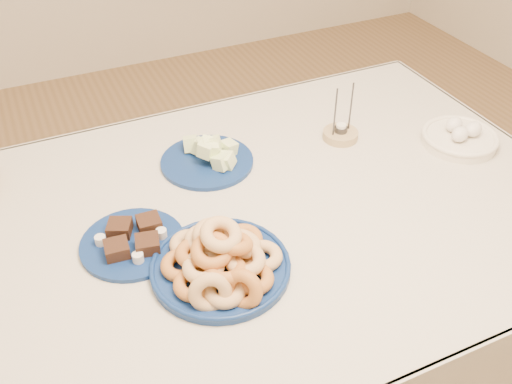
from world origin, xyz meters
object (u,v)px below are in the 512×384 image
melon_plate (209,156)px  candle_holder (340,134)px  brownie_plate (133,241)px  donut_platter (221,260)px  egg_bowl (460,137)px  dining_table (248,243)px

melon_plate → candle_holder: candle_holder is taller
brownie_plate → candle_holder: 0.70m
donut_platter → melon_plate: size_ratio=1.34×
melon_plate → egg_bowl: bearing=-16.8°
donut_platter → melon_plate: donut_platter is taller
dining_table → candle_holder: size_ratio=9.94×
brownie_plate → candle_holder: bearing=15.8°
melon_plate → egg_bowl: (0.69, -0.21, -0.00)m
donut_platter → egg_bowl: 0.84m
donut_platter → brownie_plate: donut_platter is taller
dining_table → brownie_plate: bearing=179.5°
dining_table → egg_bowl: bearing=2.1°
dining_table → candle_holder: (0.38, 0.19, 0.12)m
candle_holder → egg_bowl: (0.30, -0.17, 0.01)m
donut_platter → egg_bowl: donut_platter is taller
brownie_plate → candle_holder: (0.67, 0.19, 0.00)m
melon_plate → brownie_plate: 0.36m
egg_bowl → donut_platter: bearing=-167.1°
melon_plate → donut_platter: bearing=-107.3°
egg_bowl → melon_plate: bearing=163.2°
melon_plate → brownie_plate: (-0.28, -0.23, -0.01)m
candle_holder → egg_bowl: size_ratio=0.63×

